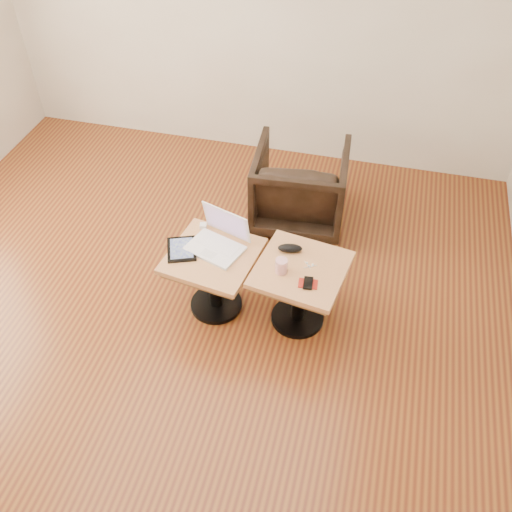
% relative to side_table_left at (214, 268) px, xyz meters
% --- Properties ---
extents(room_shell, '(4.52, 4.52, 2.71)m').
position_rel_side_table_left_xyz_m(room_shell, '(-0.20, -0.24, 0.98)').
color(room_shell, '#582513').
rests_on(room_shell, ground).
extents(side_table_left, '(0.62, 0.62, 0.50)m').
position_rel_side_table_left_xyz_m(side_table_left, '(0.00, 0.00, 0.00)').
color(side_table_left, black).
rests_on(side_table_left, ground).
extents(side_table_right, '(0.62, 0.62, 0.50)m').
position_rel_side_table_left_xyz_m(side_table_right, '(0.57, 0.02, 0.00)').
color(side_table_right, black).
rests_on(side_table_right, ground).
extents(laptop, '(0.42, 0.38, 0.24)m').
position_rel_side_table_left_xyz_m(laptop, '(0.02, 0.09, 0.17)').
color(laptop, white).
rests_on(laptop, side_table_left).
extents(tablet, '(0.25, 0.28, 0.02)m').
position_rel_side_table_left_xyz_m(tablet, '(-0.20, -0.01, 0.13)').
color(tablet, black).
rests_on(tablet, side_table_left).
extents(charging_adapter, '(0.05, 0.05, 0.03)m').
position_rel_side_table_left_xyz_m(charging_adapter, '(-0.14, 0.23, 0.14)').
color(charging_adapter, white).
rests_on(charging_adapter, side_table_left).
extents(glasses_case, '(0.17, 0.10, 0.05)m').
position_rel_side_table_left_xyz_m(glasses_case, '(0.47, 0.15, 0.15)').
color(glasses_case, black).
rests_on(glasses_case, side_table_right).
extents(striped_cup, '(0.09, 0.09, 0.10)m').
position_rel_side_table_left_xyz_m(striped_cup, '(0.46, -0.05, 0.17)').
color(striped_cup, '#E35E70').
rests_on(striped_cup, side_table_right).
extents(earbuds_tangle, '(0.08, 0.05, 0.02)m').
position_rel_side_table_left_xyz_m(earbuds_tangle, '(0.62, 0.05, 0.13)').
color(earbuds_tangle, white).
rests_on(earbuds_tangle, side_table_right).
extents(phone_on_sleeve, '(0.12, 0.11, 0.01)m').
position_rel_side_table_left_xyz_m(phone_on_sleeve, '(0.64, -0.11, 0.13)').
color(phone_on_sleeve, maroon).
rests_on(phone_on_sleeve, side_table_right).
extents(armchair, '(0.74, 0.76, 0.65)m').
position_rel_side_table_left_xyz_m(armchair, '(0.37, 1.06, -0.05)').
color(armchair, black).
rests_on(armchair, ground).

